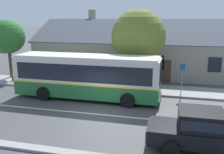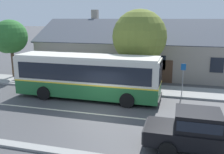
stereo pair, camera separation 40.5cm
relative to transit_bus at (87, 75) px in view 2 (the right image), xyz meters
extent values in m
plane|color=#424244|center=(1.62, -2.90, -1.71)|extent=(300.00, 300.00, 0.00)
cube|color=gray|center=(1.62, 3.10, -1.64)|extent=(60.00, 3.00, 0.15)
cube|color=gray|center=(1.62, -7.65, -1.65)|extent=(60.00, 0.50, 0.12)
cube|color=beige|center=(1.62, -2.90, -1.71)|extent=(60.00, 0.16, 0.01)
cube|color=gray|center=(2.25, 11.00, -0.03)|extent=(20.88, 9.82, 3.37)
cube|color=#424751|center=(2.25, 8.55, 2.79)|extent=(21.48, 4.98, 2.41)
cube|color=#424751|center=(2.25, 13.46, 2.79)|extent=(21.48, 4.98, 2.41)
cube|color=gray|center=(-3.50, 11.99, 4.42)|extent=(0.70, 0.70, 1.20)
cube|color=black|center=(-5.06, 6.07, 0.14)|extent=(1.10, 0.06, 1.30)
cube|color=black|center=(-0.19, 6.07, 0.14)|extent=(1.10, 0.06, 1.30)
cube|color=black|center=(4.68, 6.07, 0.14)|extent=(1.10, 0.06, 1.30)
cube|color=black|center=(9.55, 6.07, 0.14)|extent=(1.10, 0.06, 1.30)
cube|color=#4C3323|center=(5.38, 6.07, -0.66)|extent=(1.00, 0.06, 2.10)
cube|color=#236633|center=(-0.02, 0.00, -0.93)|extent=(10.54, 2.55, 1.02)
cube|color=yellow|center=(-0.02, 0.00, -0.37)|extent=(10.56, 2.57, 0.10)
cube|color=silver|center=(-0.02, 0.00, 0.52)|extent=(10.54, 2.55, 1.68)
cube|color=silver|center=(-0.02, 0.00, 1.42)|extent=(10.32, 2.43, 0.12)
cube|color=black|center=(-0.01, 1.26, 0.42)|extent=(9.68, 0.08, 1.18)
cube|color=black|center=(-0.02, -1.27, 0.42)|extent=(9.68, 0.08, 1.18)
cube|color=black|center=(5.26, -0.03, 0.42)|extent=(0.05, 2.20, 1.18)
cube|color=black|center=(5.26, -0.03, 1.22)|extent=(0.05, 1.75, 0.24)
cube|color=black|center=(5.28, -0.03, -1.31)|extent=(0.09, 2.50, 0.28)
cube|color=#197233|center=(-1.33, 1.27, -0.93)|extent=(2.95, 0.05, 0.71)
cube|color=black|center=(4.09, 1.25, -0.22)|extent=(0.90, 0.03, 2.45)
cylinder|color=black|center=(3.25, 1.23, -1.21)|extent=(1.00, 0.29, 1.00)
cylinder|color=black|center=(3.24, -1.27, -1.21)|extent=(1.00, 0.29, 1.00)
cylinder|color=black|center=(-2.90, 1.26, -1.21)|extent=(1.00, 0.29, 1.00)
cylinder|color=black|center=(-2.92, -1.24, -1.21)|extent=(1.00, 0.29, 1.00)
cube|color=black|center=(7.86, -5.90, -0.98)|extent=(5.51, 1.88, 0.70)
cube|color=black|center=(7.34, -5.90, -0.23)|extent=(1.94, 1.73, 0.80)
cube|color=black|center=(7.34, -5.90, -0.21)|extent=(1.78, 1.79, 0.44)
cube|color=#232326|center=(5.07, -5.91, -0.98)|extent=(0.08, 1.73, 0.59)
cube|color=silver|center=(5.06, -6.52, -0.86)|extent=(0.06, 0.24, 0.16)
cube|color=silver|center=(5.06, -5.29, -0.86)|extent=(0.06, 0.24, 0.16)
cylinder|color=black|center=(6.16, -6.84, -1.33)|extent=(0.76, 0.26, 0.76)
cylinder|color=black|center=(6.15, -4.96, -1.33)|extent=(0.76, 0.26, 0.76)
cube|color=brown|center=(-7.69, 3.11, -1.11)|extent=(1.50, 0.10, 0.04)
cube|color=brown|center=(-7.69, 2.96, -1.11)|extent=(1.50, 0.10, 0.04)
cube|color=brown|center=(-7.69, 2.82, -1.11)|extent=(1.50, 0.10, 0.04)
cube|color=brown|center=(-7.69, 2.69, -0.81)|extent=(1.50, 0.04, 0.10)
cube|color=brown|center=(-7.69, 2.69, -0.67)|extent=(1.50, 0.04, 0.10)
cube|color=black|center=(-7.09, 2.96, -1.34)|extent=(0.08, 0.43, 0.45)
cube|color=black|center=(-8.29, 2.96, -1.34)|extent=(0.08, 0.43, 0.45)
cube|color=brown|center=(-4.15, 2.69, -1.11)|extent=(1.83, 0.10, 0.04)
cube|color=brown|center=(-4.15, 2.55, -1.11)|extent=(1.83, 0.10, 0.04)
cube|color=brown|center=(-4.15, 2.40, -1.11)|extent=(1.83, 0.10, 0.04)
cube|color=brown|center=(-4.15, 2.28, -0.81)|extent=(1.83, 0.04, 0.10)
cube|color=brown|center=(-4.15, 2.28, -0.67)|extent=(1.83, 0.04, 0.10)
cube|color=black|center=(-3.41, 2.55, -1.34)|extent=(0.08, 0.43, 0.45)
cube|color=black|center=(-4.88, 2.55, -1.34)|extent=(0.08, 0.43, 0.45)
cylinder|color=#4C3828|center=(3.14, 3.89, -0.29)|extent=(0.33, 0.33, 2.85)
sphere|color=olive|center=(3.14, 3.89, 2.58)|extent=(4.46, 4.46, 4.46)
sphere|color=olive|center=(3.09, 4.00, 1.91)|extent=(2.73, 2.73, 2.73)
cylinder|color=#4C3828|center=(-9.34, 4.11, -0.20)|extent=(0.30, 0.30, 3.03)
sphere|color=#2D6B2D|center=(-9.34, 4.11, 2.36)|extent=(3.20, 3.20, 3.20)
sphere|color=#2D6B2D|center=(-9.78, 4.00, 1.88)|extent=(2.28, 2.28, 2.28)
cylinder|color=gray|center=(6.73, 2.10, -0.36)|extent=(0.07, 0.07, 2.40)
cube|color=#1959A5|center=(6.73, 2.08, 0.59)|extent=(0.36, 0.03, 0.48)
camera|label=1|loc=(6.01, -16.71, 4.08)|focal=40.00mm
camera|label=2|loc=(6.40, -16.61, 4.08)|focal=40.00mm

